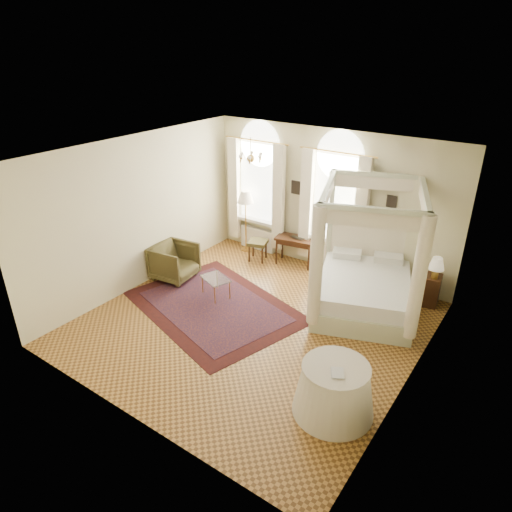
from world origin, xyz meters
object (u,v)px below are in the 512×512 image
at_px(nightstand, 428,289).
at_px(stool, 258,244).
at_px(canopy_bed, 365,283).
at_px(floor_lamp, 246,200).
at_px(armchair, 174,262).
at_px(side_table, 334,389).
at_px(writing_desk, 296,242).
at_px(coffee_table, 216,280).

xyz_separation_m(nightstand, stool, (-4.08, -0.32, 0.10)).
relative_size(nightstand, stool, 1.16).
relative_size(canopy_bed, floor_lamp, 1.79).
height_order(stool, floor_lamp, floor_lamp).
bearing_deg(floor_lamp, armchair, -100.87).
distance_m(stool, side_table, 5.26).
xyz_separation_m(canopy_bed, stool, (-3.06, 0.65, -0.16)).
relative_size(stool, armchair, 0.62).
distance_m(canopy_bed, writing_desk, 2.38).
relative_size(writing_desk, armchair, 1.11).
bearing_deg(stool, nightstand, 4.50).
xyz_separation_m(writing_desk, armchair, (-1.91, -2.20, -0.19)).
bearing_deg(coffee_table, stool, 98.17).
bearing_deg(side_table, armchair, 160.72).
bearing_deg(canopy_bed, stool, 168.10).
bearing_deg(coffee_table, writing_desk, 75.27).
xyz_separation_m(armchair, floor_lamp, (0.42, 2.20, 0.95)).
relative_size(nightstand, side_table, 0.54).
bearing_deg(writing_desk, side_table, -52.81).
bearing_deg(stool, side_table, -42.93).
distance_m(canopy_bed, nightstand, 1.42).
bearing_deg(side_table, nightstand, 86.67).
relative_size(floor_lamp, side_table, 1.32).
xyz_separation_m(canopy_bed, floor_lamp, (-3.66, 0.97, 0.78)).
bearing_deg(stool, armchair, -118.46).
relative_size(canopy_bed, nightstand, 4.37).
bearing_deg(side_table, writing_desk, 127.19).
bearing_deg(writing_desk, canopy_bed, -23.96).
distance_m(armchair, side_table, 5.16).
distance_m(canopy_bed, side_table, 3.04).
distance_m(canopy_bed, armchair, 4.27).
xyz_separation_m(canopy_bed, side_table, (0.79, -2.94, -0.18)).
bearing_deg(side_table, canopy_bed, 104.99).
height_order(canopy_bed, armchair, canopy_bed).
height_order(canopy_bed, floor_lamp, canopy_bed).
height_order(nightstand, side_table, side_table).
bearing_deg(floor_lamp, side_table, -41.28).
bearing_deg(nightstand, coffee_table, -148.78).
distance_m(armchair, coffee_table, 1.31).
distance_m(nightstand, armchair, 5.55).
bearing_deg(stool, coffee_table, -81.83).
height_order(writing_desk, armchair, armchair).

